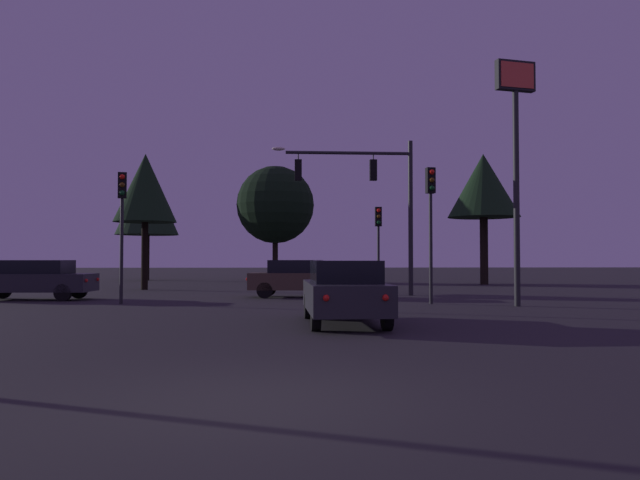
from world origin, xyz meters
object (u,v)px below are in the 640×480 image
object	(u,v)px
traffic_signal_mast_arm	(371,189)
traffic_light_corner_left	(431,208)
traffic_light_corner_right	(378,232)
store_sign_illuminated	(516,129)
tree_behind_sign	(145,189)
tree_left_far	(275,205)
car_nearside_lane	(344,291)
tree_center_horizon	(483,186)
car_crossing_right	(299,278)
traffic_light_median	(122,211)
tree_right_cluster	(147,199)
car_crossing_left	(33,279)

from	to	relation	value
traffic_signal_mast_arm	traffic_light_corner_left	bearing A→B (deg)	-74.29
traffic_light_corner_right	store_sign_illuminated	size ratio (longest dim) A/B	0.49
tree_behind_sign	store_sign_illuminated	bearing A→B (deg)	-38.32
traffic_signal_mast_arm	tree_left_far	bearing A→B (deg)	104.82
car_nearside_lane	tree_center_horizon	size ratio (longest dim) A/B	0.54
car_crossing_right	store_sign_illuminated	distance (m)	10.19
traffic_light_corner_left	tree_center_horizon	bearing A→B (deg)	66.01
car_nearside_lane	car_crossing_right	distance (m)	10.48
traffic_light_median	car_crossing_right	distance (m)	7.53
traffic_signal_mast_arm	tree_center_horizon	world-z (taller)	tree_center_horizon
traffic_light_corner_left	tree_right_cluster	world-z (taller)	tree_right_cluster
traffic_light_corner_left	car_nearside_lane	xyz separation A→B (m)	(-3.65, -6.45, -2.56)
car_crossing_left	tree_center_horizon	distance (m)	26.06
tree_right_cluster	tree_behind_sign	bearing A→B (deg)	-77.63
car_nearside_lane	tree_left_far	distance (m)	28.66
car_nearside_lane	car_crossing_left	xyz separation A→B (m)	(-11.08, 9.39, 0.00)
traffic_signal_mast_arm	car_crossing_right	xyz separation A→B (m)	(-3.13, -1.00, -3.80)
tree_left_far	car_crossing_right	bearing A→B (deg)	-85.80
car_nearside_lane	tree_center_horizon	distance (m)	25.53
car_crossing_right	traffic_light_corner_right	bearing A→B (deg)	39.93
car_crossing_left	tree_center_horizon	xyz separation A→B (m)	(21.88, 13.13, 5.28)
car_nearside_lane	store_sign_illuminated	distance (m)	9.62
car_crossing_right	tree_center_horizon	size ratio (longest dim) A/B	0.53
traffic_light_corner_right	car_crossing_left	distance (m)	14.72
traffic_light_median	tree_behind_sign	world-z (taller)	tree_behind_sign
traffic_light_corner_right	car_crossing_right	size ratio (longest dim) A/B	0.94
car_crossing_right	tree_right_cluster	world-z (taller)	tree_right_cluster
tree_behind_sign	tree_left_far	world-z (taller)	tree_left_far
car_crossing_left	car_crossing_right	distance (m)	10.25
store_sign_illuminated	car_nearside_lane	bearing A→B (deg)	-139.94
store_sign_illuminated	tree_right_cluster	distance (m)	31.69
traffic_signal_mast_arm	tree_left_far	distance (m)	17.36
car_crossing_left	store_sign_illuminated	size ratio (longest dim) A/B	0.57
traffic_light_corner_left	store_sign_illuminated	xyz separation A→B (m)	(2.60, -1.20, 2.54)
car_crossing_left	traffic_light_corner_left	bearing A→B (deg)	-11.28
traffic_light_corner_left	tree_right_cluster	bearing A→B (deg)	121.79
car_crossing_right	tree_left_far	world-z (taller)	tree_left_far
car_crossing_right	tree_left_far	size ratio (longest dim) A/B	0.53
traffic_light_corner_left	car_crossing_left	bearing A→B (deg)	168.72
traffic_light_corner_left	tree_right_cluster	xyz separation A→B (m)	(-15.41, 24.87, 2.68)
car_crossing_left	store_sign_illuminated	world-z (taller)	store_sign_illuminated
store_sign_illuminated	tree_left_far	world-z (taller)	store_sign_illuminated
traffic_light_corner_left	tree_behind_sign	bearing A→B (deg)	139.33
traffic_light_median	tree_behind_sign	size ratio (longest dim) A/B	0.66
car_nearside_lane	store_sign_illuminated	bearing A→B (deg)	40.06
tree_left_far	tree_right_cluster	xyz separation A→B (m)	(-9.57, 3.12, 0.66)
traffic_light_corner_left	car_nearside_lane	distance (m)	7.84
tree_center_horizon	car_crossing_left	bearing A→B (deg)	-149.03
car_crossing_right	tree_behind_sign	size ratio (longest dim) A/B	0.61
car_nearside_lane	tree_center_horizon	world-z (taller)	tree_center_horizon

